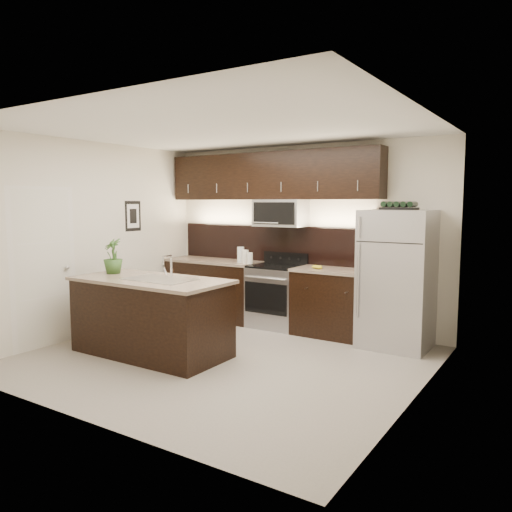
{
  "coord_description": "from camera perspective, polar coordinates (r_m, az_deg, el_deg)",
  "views": [
    {
      "loc": [
        3.45,
        -4.65,
        1.86
      ],
      "look_at": [
        0.12,
        0.55,
        1.19
      ],
      "focal_mm": 35.0,
      "sensor_mm": 36.0,
      "label": 1
    }
  ],
  "objects": [
    {
      "name": "upper_fixtures",
      "position": [
        7.56,
        1.8,
        8.28
      ],
      "size": [
        3.49,
        0.4,
        1.66
      ],
      "color": "black",
      "rests_on": "counter_run"
    },
    {
      "name": "plant",
      "position": [
        6.71,
        -16.03,
        -0.0
      ],
      "size": [
        0.3,
        0.3,
        0.45
      ],
      "primitive_type": "imported",
      "rotation": [
        0.0,
        0.0,
        -0.22
      ],
      "color": "#315723",
      "rests_on": "island"
    },
    {
      "name": "canisters",
      "position": [
        7.58,
        -1.37,
        0.0
      ],
      "size": [
        0.34,
        0.2,
        0.24
      ],
      "rotation": [
        0.0,
        0.0,
        -0.42
      ],
      "color": "silver",
      "rests_on": "counter_run"
    },
    {
      "name": "island",
      "position": [
        6.28,
        -11.88,
        -6.75
      ],
      "size": [
        1.96,
        0.96,
        0.94
      ],
      "color": "black",
      "rests_on": "ground"
    },
    {
      "name": "refrigerator",
      "position": [
        6.63,
        15.81,
        -2.55
      ],
      "size": [
        0.85,
        0.77,
        1.77
      ],
      "primitive_type": "cube",
      "color": "#B2B2B7",
      "rests_on": "ground"
    },
    {
      "name": "ground",
      "position": [
        6.08,
        -3.79,
        -11.67
      ],
      "size": [
        4.5,
        4.5,
        0.0
      ],
      "primitive_type": "plane",
      "color": "gray",
      "rests_on": "ground"
    },
    {
      "name": "french_press",
      "position": [
        6.74,
        12.65,
        -0.92
      ],
      "size": [
        0.1,
        0.1,
        0.29
      ],
      "rotation": [
        0.0,
        0.0,
        -0.34
      ],
      "color": "silver",
      "rests_on": "counter_run"
    },
    {
      "name": "room_walls",
      "position": [
        5.83,
        -5.01,
        4.52
      ],
      "size": [
        4.52,
        4.02,
        2.71
      ],
      "color": "silver",
      "rests_on": "ground"
    },
    {
      "name": "counter_run",
      "position": [
        7.57,
        1.01,
        -4.41
      ],
      "size": [
        3.51,
        0.65,
        0.94
      ],
      "color": "black",
      "rests_on": "ground"
    },
    {
      "name": "sink_faucet",
      "position": [
        6.09,
        -10.9,
        -2.49
      ],
      "size": [
        0.84,
        0.5,
        0.28
      ],
      "color": "silver",
      "rests_on": "island"
    },
    {
      "name": "wine_rack",
      "position": [
        6.56,
        16.05,
        5.52
      ],
      "size": [
        0.44,
        0.27,
        0.1
      ],
      "color": "black",
      "rests_on": "refrigerator"
    },
    {
      "name": "bananas",
      "position": [
        7.01,
        6.81,
        -1.22
      ],
      "size": [
        0.18,
        0.16,
        0.05
      ],
      "primitive_type": "ellipsoid",
      "rotation": [
        0.0,
        0.0,
        -0.21
      ],
      "color": "gold",
      "rests_on": "counter_run"
    }
  ]
}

